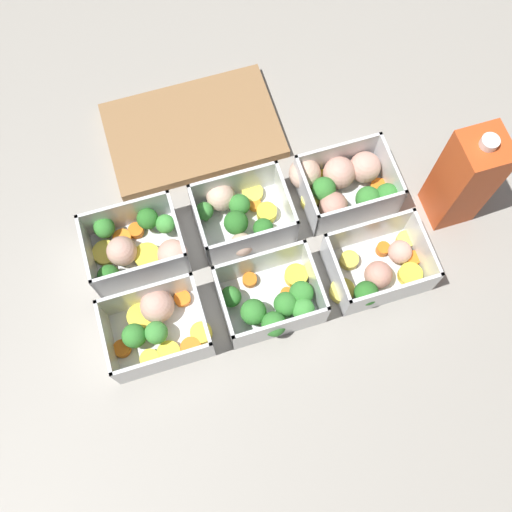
# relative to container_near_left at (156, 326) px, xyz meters

# --- Properties ---
(ground_plane) EXTENTS (4.00, 4.00, 0.00)m
(ground_plane) POSITION_rel_container_near_left_xyz_m (0.17, 0.06, -0.03)
(ground_plane) COLOR gray
(container_near_left) EXTENTS (0.15, 0.12, 0.07)m
(container_near_left) POSITION_rel_container_near_left_xyz_m (0.00, 0.00, 0.00)
(container_near_left) COLOR white
(container_near_left) RESTS_ON ground_plane
(container_near_center) EXTENTS (0.15, 0.12, 0.07)m
(container_near_center) POSITION_rel_container_near_left_xyz_m (0.17, -0.01, 0.00)
(container_near_center) COLOR white
(container_near_center) RESTS_ON ground_plane
(container_near_right) EXTENTS (0.16, 0.11, 0.07)m
(container_near_right) POSITION_rel_container_near_left_xyz_m (0.34, -0.01, -0.00)
(container_near_right) COLOR white
(container_near_right) RESTS_ON ground_plane
(container_far_left) EXTENTS (0.15, 0.12, 0.07)m
(container_far_left) POSITION_rel_container_near_left_xyz_m (0.00, 0.13, 0.00)
(container_far_left) COLOR white
(container_far_left) RESTS_ON ground_plane
(container_far_center) EXTENTS (0.14, 0.14, 0.07)m
(container_far_center) POSITION_rel_container_near_left_xyz_m (0.16, 0.13, 0.00)
(container_far_center) COLOR white
(container_far_center) RESTS_ON ground_plane
(container_far_right) EXTENTS (0.16, 0.12, 0.07)m
(container_far_right) POSITION_rel_container_near_left_xyz_m (0.33, 0.14, 0.00)
(container_far_right) COLOR white
(container_far_right) RESTS_ON ground_plane
(juice_carton) EXTENTS (0.07, 0.07, 0.20)m
(juice_carton) POSITION_rel_container_near_left_xyz_m (0.48, 0.06, 0.07)
(juice_carton) COLOR #D14C1E
(juice_carton) RESTS_ON ground_plane
(cutting_board) EXTENTS (0.28, 0.18, 0.02)m
(cutting_board) POSITION_rel_container_near_left_xyz_m (0.14, 0.31, -0.02)
(cutting_board) COLOR olive
(cutting_board) RESTS_ON ground_plane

